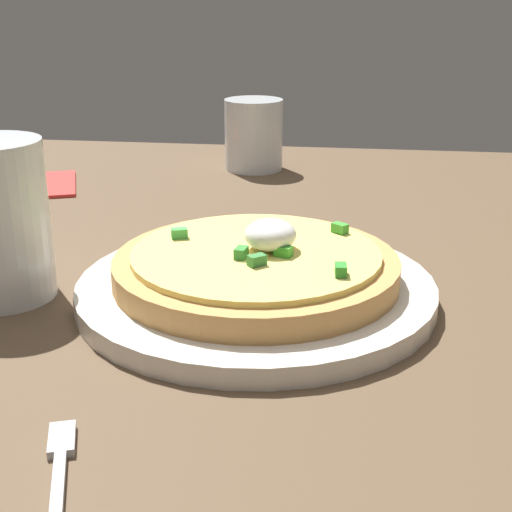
# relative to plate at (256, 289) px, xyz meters

# --- Properties ---
(dining_table) EXTENTS (1.13, 0.89, 0.03)m
(dining_table) POSITION_rel_plate_xyz_m (0.02, 0.07, -0.02)
(dining_table) COLOR brown
(dining_table) RESTS_ON ground
(plate) EXTENTS (0.28, 0.28, 0.02)m
(plate) POSITION_rel_plate_xyz_m (0.00, 0.00, 0.00)
(plate) COLOR silver
(plate) RESTS_ON dining_table
(pizza) EXTENTS (0.22, 0.22, 0.05)m
(pizza) POSITION_rel_plate_xyz_m (0.00, -0.00, 0.02)
(pizza) COLOR tan
(pizza) RESTS_ON plate
(cup_far) EXTENTS (0.08, 0.08, 0.09)m
(cup_far) POSITION_rel_plate_xyz_m (0.43, 0.06, 0.04)
(cup_far) COLOR silver
(cup_far) RESTS_ON dining_table
(fork) EXTENTS (0.11, 0.05, 0.01)m
(fork) POSITION_rel_plate_xyz_m (-0.23, 0.07, -0.01)
(fork) COLOR #B7B7BC
(fork) RESTS_ON dining_table
(napkin) EXTENTS (0.16, 0.16, 0.00)m
(napkin) POSITION_rel_plate_xyz_m (0.29, 0.33, -0.01)
(napkin) COLOR red
(napkin) RESTS_ON dining_table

